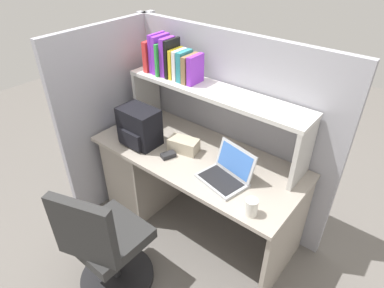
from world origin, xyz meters
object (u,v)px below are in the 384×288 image
computer_mouse (168,155)px  paper_cup (251,207)px  snack_canister (124,121)px  laptop (227,173)px  backpack (139,127)px  office_chair (106,249)px  tissue_box (184,145)px

computer_mouse → paper_cup: bearing=12.4°
computer_mouse → snack_canister: bearing=-166.8°
computer_mouse → paper_cup: paper_cup is taller
computer_mouse → snack_canister: 0.57m
laptop → paper_cup: laptop is taller
backpack → paper_cup: (1.05, -0.12, -0.09)m
paper_cup → laptop: bearing=149.0°
backpack → paper_cup: backpack is taller
snack_canister → office_chair: bearing=-50.8°
laptop → tissue_box: laptop is taller
computer_mouse → backpack: bearing=-159.8°
laptop → paper_cup: (0.29, -0.17, 0.00)m
laptop → paper_cup: size_ratio=3.36×
backpack → tissue_box: size_ratio=1.36×
laptop → computer_mouse: 0.47m
computer_mouse → office_chair: office_chair is taller
laptop → computer_mouse: laptop is taller
tissue_box → office_chair: (0.01, -0.80, -0.39)m
computer_mouse → paper_cup: (0.76, -0.11, 0.04)m
tissue_box → office_chair: bearing=-102.0°
snack_canister → office_chair: size_ratio=0.14×
backpack → office_chair: bearing=-63.0°
computer_mouse → office_chair: (0.05, -0.67, -0.35)m
laptop → tissue_box: 0.44m
backpack → paper_cup: bearing=-6.3°
laptop → office_chair: laptop is taller
tissue_box → laptop: bearing=-22.5°
backpack → tissue_box: bearing=21.4°
laptop → backpack: (-0.77, -0.06, 0.09)m
laptop → office_chair: bearing=-120.1°
office_chair → tissue_box: bearing=-107.6°
computer_mouse → tissue_box: size_ratio=0.47×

